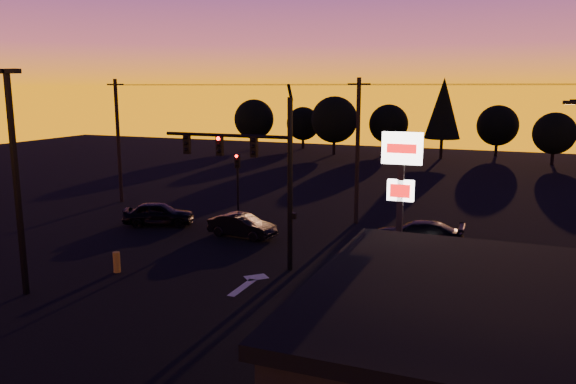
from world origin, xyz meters
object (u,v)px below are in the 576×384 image
(bollard, at_px, (117,262))
(suv_parked, at_px, (439,337))
(parking_lot_light, at_px, (15,168))
(car_left, at_px, (159,214))
(traffic_signal_mast, at_px, (258,164))
(secondary_signal, at_px, (238,178))
(car_mid, at_px, (242,226))
(pylon_sign, at_px, (401,182))
(car_right, at_px, (417,234))

(bollard, relative_size, suv_parked, 0.17)
(parking_lot_light, height_order, car_left, parking_lot_light)
(traffic_signal_mast, height_order, secondary_signal, traffic_signal_mast)
(traffic_signal_mast, xyz_separation_m, car_mid, (-3.09, 4.42, -4.28))
(parking_lot_light, distance_m, suv_parked, 17.20)
(secondary_signal, xyz_separation_m, suv_parked, (14.09, -13.95, -2.10))
(secondary_signal, relative_size, parking_lot_light, 0.48)
(parking_lot_light, bearing_deg, traffic_signal_mast, 43.37)
(pylon_sign, relative_size, bollard, 7.06)
(car_mid, xyz_separation_m, suv_parked, (12.27, -10.88, 0.11))
(bollard, bearing_deg, suv_parked, -11.88)
(secondary_signal, distance_m, car_left, 5.35)
(secondary_signal, distance_m, bollard, 11.11)
(car_mid, bearing_deg, pylon_sign, -117.46)
(suv_parked, bearing_deg, secondary_signal, 135.73)
(car_mid, bearing_deg, secondary_signal, 37.20)
(parking_lot_light, height_order, pylon_sign, parking_lot_light)
(traffic_signal_mast, bearing_deg, bollard, -149.69)
(pylon_sign, height_order, bollard, pylon_sign)
(pylon_sign, distance_m, car_left, 18.32)
(car_left, bearing_deg, secondary_signal, -80.82)
(pylon_sign, xyz_separation_m, car_left, (-16.20, 7.45, -4.18))
(car_left, distance_m, car_mid, 6.04)
(traffic_signal_mast, distance_m, secondary_signal, 9.19)
(car_right, bearing_deg, bollard, -54.65)
(car_left, distance_m, car_right, 15.64)
(secondary_signal, relative_size, car_left, 1.02)
(pylon_sign, bearing_deg, car_right, 94.02)
(secondary_signal, distance_m, suv_parked, 19.94)
(car_left, xyz_separation_m, car_right, (15.61, 1.03, -0.02))
(parking_lot_light, relative_size, car_mid, 2.29)
(traffic_signal_mast, relative_size, suv_parked, 1.56)
(bollard, relative_size, car_right, 0.20)
(secondary_signal, distance_m, parking_lot_light, 14.90)
(traffic_signal_mast, xyz_separation_m, car_left, (-9.10, 4.96, -4.21))
(pylon_sign, xyz_separation_m, car_right, (-0.60, 8.49, -4.20))
(car_left, bearing_deg, pylon_sign, -136.61)
(parking_lot_light, height_order, car_mid, parking_lot_light)
(car_mid, bearing_deg, car_left, 91.53)
(car_right, height_order, suv_parked, suv_parked)
(traffic_signal_mast, distance_m, parking_lot_light, 10.19)
(pylon_sign, distance_m, suv_parked, 6.11)
(secondary_signal, bearing_deg, suv_parked, -44.73)
(traffic_signal_mast, distance_m, car_mid, 6.88)
(car_mid, bearing_deg, suv_parked, -124.86)
(car_mid, height_order, suv_parked, suv_parked)
(pylon_sign, bearing_deg, suv_parked, -62.25)
(pylon_sign, xyz_separation_m, suv_parked, (2.09, -3.97, -4.15))
(traffic_signal_mast, height_order, bollard, traffic_signal_mast)
(pylon_sign, distance_m, car_mid, 13.03)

